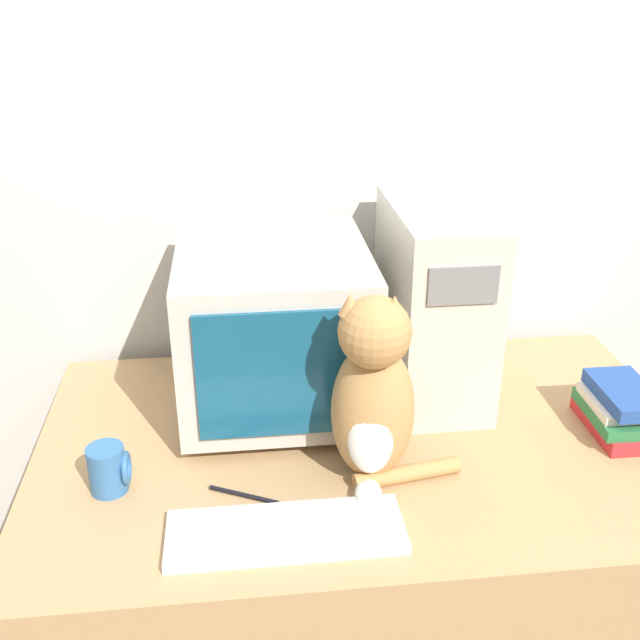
{
  "coord_description": "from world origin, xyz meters",
  "views": [
    {
      "loc": [
        -0.26,
        -0.91,
        1.68
      ],
      "look_at": [
        -0.1,
        0.45,
        1.04
      ],
      "focal_mm": 42.0,
      "sensor_mm": 36.0,
      "label": 1
    }
  ],
  "objects": [
    {
      "name": "wall_back",
      "position": [
        0.0,
        0.93,
        1.25
      ],
      "size": [
        7.0,
        0.05,
        2.5
      ],
      "color": "silver",
      "rests_on": "ground_plane"
    },
    {
      "name": "book_stack",
      "position": [
        0.56,
        0.4,
        0.81
      ],
      "size": [
        0.15,
        0.21,
        0.11
      ],
      "color": "red",
      "rests_on": "desk"
    },
    {
      "name": "desk",
      "position": [
        0.0,
        0.43,
        0.38
      ],
      "size": [
        1.43,
        0.86,
        0.76
      ],
      "color": "tan",
      "rests_on": "ground_plane"
    },
    {
      "name": "cat",
      "position": [
        -0.02,
        0.29,
        0.94
      ],
      "size": [
        0.28,
        0.22,
        0.4
      ],
      "rotation": [
        0.0,
        0.0,
        -0.23
      ],
      "color": "#B7844C",
      "rests_on": "desk"
    },
    {
      "name": "keyboard",
      "position": [
        -0.2,
        0.14,
        0.77
      ],
      "size": [
        0.43,
        0.15,
        0.02
      ],
      "color": "silver",
      "rests_on": "desk"
    },
    {
      "name": "crt_monitor",
      "position": [
        -0.19,
        0.6,
        0.95
      ],
      "size": [
        0.42,
        0.45,
        0.38
      ],
      "color": "#BCB7AD",
      "rests_on": "desk"
    },
    {
      "name": "pen",
      "position": [
        -0.27,
        0.26,
        0.76
      ],
      "size": [
        0.13,
        0.07,
        0.01
      ],
      "color": "black",
      "rests_on": "desk"
    },
    {
      "name": "computer_tower",
      "position": [
        0.18,
        0.64,
        0.98
      ],
      "size": [
        0.21,
        0.41,
        0.45
      ],
      "color": "beige",
      "rests_on": "desk"
    },
    {
      "name": "mug",
      "position": [
        -0.53,
        0.31,
        0.81
      ],
      "size": [
        0.08,
        0.07,
        0.1
      ],
      "color": "#33669E",
      "rests_on": "desk"
    }
  ]
}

